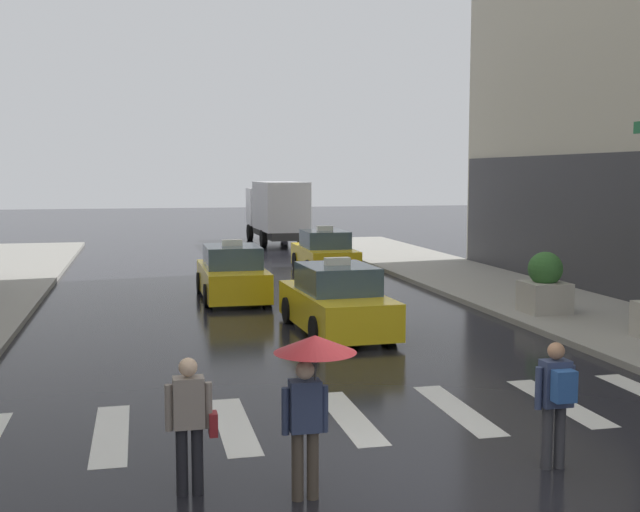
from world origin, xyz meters
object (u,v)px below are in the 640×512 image
at_px(taxi_lead, 336,302).
at_px(taxi_third, 324,254).
at_px(taxi_second, 232,275).
at_px(box_truck, 277,210).
at_px(pedestrian_with_umbrella, 311,372).
at_px(planter_mid_block, 545,285).
at_px(pedestrian_with_handbag, 190,418).
at_px(pedestrian_with_backpack, 556,395).

relative_size(taxi_lead, taxi_third, 1.01).
height_order(taxi_second, box_truck, box_truck).
bearing_deg(pedestrian_with_umbrella, box_truck, 80.88).
distance_m(taxi_second, planter_mid_block, 9.14).
xyz_separation_m(taxi_lead, pedestrian_with_handbag, (-4.02, -8.99, 0.21)).
bearing_deg(taxi_lead, pedestrian_with_backpack, -86.45).
height_order(taxi_lead, planter_mid_block, taxi_lead).
distance_m(taxi_third, pedestrian_with_backpack, 20.41).
height_order(pedestrian_with_backpack, pedestrian_with_handbag, same).
relative_size(box_truck, pedestrian_with_handbag, 4.59).
height_order(box_truck, pedestrian_with_umbrella, box_truck).
distance_m(taxi_second, pedestrian_with_handbag, 14.74).
distance_m(box_truck, pedestrian_with_handbag, 33.21).
xyz_separation_m(taxi_second, taxi_third, (4.17, 5.53, 0.00)).
xyz_separation_m(box_truck, pedestrian_with_umbrella, (-5.29, -32.96, -0.34)).
distance_m(taxi_lead, pedestrian_with_umbrella, 9.83).
height_order(taxi_lead, taxi_third, same).
xyz_separation_m(taxi_third, box_truck, (0.31, 12.42, 1.13)).
distance_m(pedestrian_with_umbrella, pedestrian_with_handbag, 1.54).
xyz_separation_m(taxi_third, pedestrian_with_backpack, (-1.75, -20.33, 0.25)).
xyz_separation_m(taxi_lead, taxi_third, (2.32, 11.11, 0.00)).
bearing_deg(pedestrian_with_backpack, pedestrian_with_umbrella, -176.30).
relative_size(taxi_lead, pedestrian_with_umbrella, 2.37).
height_order(pedestrian_with_umbrella, pedestrian_with_handbag, pedestrian_with_umbrella).
bearing_deg(pedestrian_with_handbag, pedestrian_with_umbrella, -17.85).
height_order(pedestrian_with_umbrella, pedestrian_with_backpack, pedestrian_with_umbrella).
xyz_separation_m(box_truck, planter_mid_block, (3.16, -22.98, -0.98)).
bearing_deg(planter_mid_block, box_truck, 97.82).
distance_m(pedestrian_with_umbrella, pedestrian_with_backpack, 3.29).
bearing_deg(pedestrian_with_handbag, taxi_lead, 65.89).
bearing_deg(pedestrian_with_umbrella, pedestrian_with_backpack, 3.70).
bearing_deg(pedestrian_with_umbrella, taxi_third, 76.36).
distance_m(pedestrian_with_umbrella, planter_mid_block, 13.10).
bearing_deg(box_truck, pedestrian_with_umbrella, -99.12).
bearing_deg(box_truck, taxi_lead, -96.38).
xyz_separation_m(taxi_lead, planter_mid_block, (5.79, 0.55, 0.15)).
bearing_deg(box_truck, taxi_second, -104.02).
relative_size(taxi_second, planter_mid_block, 2.84).
height_order(pedestrian_with_backpack, planter_mid_block, planter_mid_block).
distance_m(taxi_third, box_truck, 12.47).
xyz_separation_m(pedestrian_with_backpack, pedestrian_with_handbag, (-4.60, 0.23, -0.04)).
distance_m(box_truck, pedestrian_with_umbrella, 33.39).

